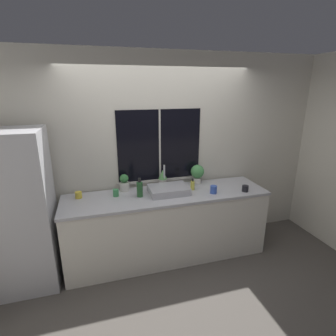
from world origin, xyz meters
name	(u,v)px	position (x,y,z in m)	size (l,w,h in m)	color
ground_plane	(174,269)	(0.00, 0.00, 0.00)	(14.00, 14.00, 0.00)	#4C4742
wall_back	(159,154)	(0.00, 0.73, 1.35)	(8.00, 0.09, 2.70)	beige
wall_right	(271,136)	(2.38, 1.50, 1.35)	(0.06, 7.00, 2.70)	beige
counter	(167,225)	(0.00, 0.33, 0.46)	(2.65, 0.69, 0.92)	silver
refrigerator	(17,212)	(-1.74, 0.29, 0.92)	(0.73, 0.66, 1.84)	#B7B7BC
sink	(168,190)	(0.02, 0.35, 0.97)	(0.50, 0.41, 0.32)	#ADADB2
potted_plant_left	(124,183)	(-0.52, 0.59, 1.03)	(0.13, 0.13, 0.23)	silver
potted_plant_center	(163,178)	(0.01, 0.59, 1.05)	(0.12, 0.12, 0.24)	silver
potted_plant_right	(197,173)	(0.52, 0.59, 1.08)	(0.19, 0.19, 0.27)	silver
soap_bottle	(193,185)	(0.37, 0.37, 0.98)	(0.06, 0.06, 0.16)	#DBD14C
bottle_tall	(140,189)	(-0.35, 0.34, 1.02)	(0.08, 0.08, 0.25)	#235128
mug_blue	(214,190)	(0.59, 0.19, 0.97)	(0.09, 0.09, 0.10)	#3351AD
mug_green	(116,193)	(-0.65, 0.44, 0.96)	(0.07, 0.07, 0.09)	#38844C
mug_yellow	(79,195)	(-1.10, 0.51, 0.96)	(0.08, 0.08, 0.08)	gold
mug_black	(245,188)	(1.02, 0.13, 0.96)	(0.08, 0.08, 0.08)	black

